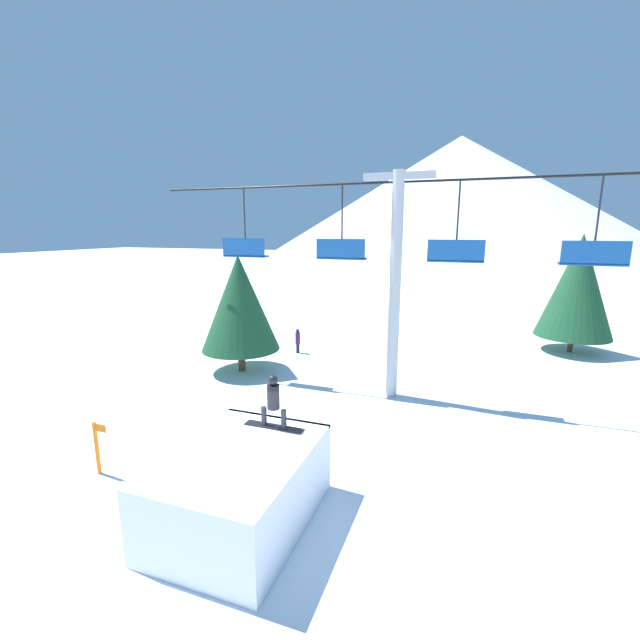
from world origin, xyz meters
TOP-DOWN VIEW (x-y plane):
  - ground_plane at (0.00, 0.00)m, footprint 220.00×220.00m
  - mountain_ridge at (0.00, 80.35)m, footprint 76.46×76.46m
  - snow_ramp at (-0.22, -0.26)m, footprint 2.70×3.69m
  - snowboarder at (-0.05, 1.01)m, footprint 1.43×0.28m
  - chairlift at (1.42, 7.78)m, footprint 18.58×0.44m
  - pine_tree_near at (-5.25, 8.44)m, footprint 3.33×3.33m
  - pine_tree_far at (8.81, 16.70)m, footprint 3.52×3.52m
  - trail_marker at (-4.51, 0.11)m, footprint 0.41×0.10m
  - distant_skier at (-4.01, 11.78)m, footprint 0.24×0.24m

SIDE VIEW (x-z plane):
  - ground_plane at x=0.00m, z-range 0.00..0.00m
  - distant_skier at x=-4.01m, z-range 0.05..1.28m
  - trail_marker at x=-4.51m, z-range 0.05..1.44m
  - snow_ramp at x=-0.22m, z-range 0.00..1.59m
  - snowboarder at x=-0.05m, z-range 1.59..2.86m
  - pine_tree_near at x=-5.25m, z-range 0.48..5.53m
  - pine_tree_far at x=8.81m, z-range 0.40..6.27m
  - chairlift at x=1.42m, z-range 0.81..8.81m
  - mountain_ridge at x=0.00m, z-range 0.00..22.90m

